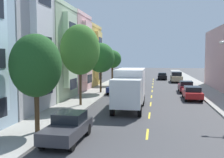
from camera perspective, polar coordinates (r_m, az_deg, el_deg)
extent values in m
plane|color=#38383A|center=(38.35, 8.92, -2.10)|extent=(160.00, 160.00, 0.00)
cube|color=#99968E|center=(37.13, -2.15, -2.16)|extent=(3.20, 120.00, 0.14)
cube|color=#99968E|center=(36.96, 19.96, -2.47)|extent=(3.20, 120.00, 0.14)
cube|color=yellow|center=(15.75, 7.83, -11.93)|extent=(0.14, 2.20, 0.01)
cube|color=yellow|center=(20.59, 8.27, -7.96)|extent=(0.14, 2.20, 0.01)
cube|color=yellow|center=(25.49, 8.55, -5.51)|extent=(0.14, 2.20, 0.01)
cube|color=yellow|center=(30.42, 8.73, -3.85)|extent=(0.14, 2.20, 0.01)
cube|color=yellow|center=(35.38, 8.86, -2.66)|extent=(0.14, 2.20, 0.01)
cube|color=yellow|center=(40.34, 8.96, -1.76)|extent=(0.14, 2.20, 0.01)
cube|color=yellow|center=(45.31, 9.03, -1.05)|extent=(0.14, 2.20, 0.01)
cube|color=yellow|center=(50.29, 9.10, -0.49)|extent=(0.14, 2.20, 0.01)
cube|color=yellow|center=(55.27, 9.15, -0.03)|extent=(0.14, 2.20, 0.01)
cube|color=silver|center=(21.34, -15.15, 9.48)|extent=(0.55, 2.97, 9.15)
cube|color=#1E232D|center=(21.27, -14.18, -1.89)|extent=(0.04, 2.26, 1.10)
cube|color=#1E232D|center=(21.17, -14.38, 7.62)|extent=(0.04, 2.26, 1.10)
cube|color=#99AD8E|center=(29.96, -19.78, 5.14)|extent=(11.09, 6.60, 9.74)
cube|color=beige|center=(28.29, -10.33, 15.76)|extent=(0.60, 6.60, 0.44)
cube|color=beige|center=(27.59, -9.15, 6.22)|extent=(0.55, 2.97, 7.60)
cube|color=#1E232D|center=(27.63, -8.48, -1.06)|extent=(0.04, 2.26, 1.10)
cube|color=#1E232D|center=(27.49, -8.55, 5.02)|extent=(0.04, 2.26, 1.10)
cube|color=#1E232D|center=(27.66, -8.63, 11.08)|extent=(0.04, 2.26, 1.10)
cube|color=#CC9E9E|center=(36.44, -15.80, 5.18)|extent=(12.95, 6.60, 9.84)
cube|color=#FECACA|center=(34.68, -6.38, 13.90)|extent=(0.60, 6.60, 0.44)
cube|color=#FECACA|center=(34.10, -5.46, 6.05)|extent=(0.55, 2.97, 7.68)
cube|color=#1E232D|center=(34.13, -4.93, 0.10)|extent=(0.04, 2.26, 1.10)
cube|color=#1E232D|center=(34.02, -4.97, 5.06)|extent=(0.04, 2.26, 1.10)
cube|color=#1E232D|center=(34.17, -5.01, 10.02)|extent=(0.04, 2.26, 1.10)
cube|color=tan|center=(42.46, -11.10, 4.73)|extent=(11.73, 6.60, 9.17)
cube|color=#F9D572|center=(41.11, -3.71, 11.52)|extent=(0.60, 6.60, 0.44)
cube|color=#F9D572|center=(40.70, -2.96, 5.33)|extent=(0.55, 2.97, 7.15)
cube|color=#1E232D|center=(40.73, -2.53, 0.68)|extent=(0.04, 2.26, 1.10)
cube|color=#1E232D|center=(40.63, -2.55, 4.56)|extent=(0.04, 2.26, 1.10)
cube|color=#1E232D|center=(40.72, -2.56, 8.43)|extent=(0.04, 2.26, 1.10)
cylinder|color=#47331E|center=(15.83, -16.26, -6.74)|extent=(0.28, 0.28, 2.54)
ellipsoid|color=#1E4C1E|center=(15.53, -16.49, 2.87)|extent=(2.98, 2.98, 3.66)
cylinder|color=#47331E|center=(23.98, -6.99, -1.72)|extent=(0.22, 0.22, 3.39)
ellipsoid|color=#387028|center=(23.84, -7.08, 6.46)|extent=(3.62, 3.62, 4.58)
cylinder|color=#47331E|center=(32.56, -2.52, -0.35)|extent=(0.23, 0.23, 2.99)
ellipsoid|color=#235B23|center=(32.44, -2.54, 4.73)|extent=(3.52, 3.52, 3.71)
cylinder|color=#47331E|center=(41.26, 0.07, 0.79)|extent=(0.29, 0.29, 3.10)
ellipsoid|color=#235B23|center=(41.16, 0.07, 4.43)|extent=(2.85, 2.85, 2.86)
ellipsoid|color=silver|center=(19.92, 23.23, 7.43)|extent=(0.44, 0.28, 0.20)
cube|color=white|center=(23.77, 4.18, -1.16)|extent=(2.43, 5.68, 2.83)
cube|color=white|center=(19.87, 3.13, -3.23)|extent=(2.31, 1.91, 2.20)
cube|color=black|center=(18.92, 2.84, -2.15)|extent=(2.02, 0.09, 0.97)
cube|color=black|center=(26.71, 4.70, -4.08)|extent=(2.40, 0.17, 0.24)
cylinder|color=black|center=(20.18, 0.09, -6.79)|extent=(0.28, 0.96, 0.96)
cylinder|color=black|center=(19.96, 6.15, -6.95)|extent=(0.28, 0.96, 0.96)
cylinder|color=black|center=(25.71, 2.13, -4.30)|extent=(0.28, 0.96, 0.96)
cylinder|color=black|center=(25.53, 6.87, -4.39)|extent=(0.28, 0.96, 0.96)
cylinder|color=black|center=(24.63, 1.81, -4.69)|extent=(0.28, 0.96, 0.96)
cylinder|color=black|center=(24.45, 6.76, -4.80)|extent=(0.28, 0.96, 0.96)
cube|color=tan|center=(49.13, 14.02, 0.22)|extent=(1.98, 4.81, 0.90)
cube|color=black|center=(49.08, 14.03, 1.15)|extent=(1.73, 2.79, 0.70)
cylinder|color=black|center=(50.86, 14.83, -0.16)|extent=(0.22, 0.66, 0.66)
cylinder|color=black|center=(50.73, 12.88, -0.14)|extent=(0.22, 0.66, 0.66)
cylinder|color=black|center=(47.63, 15.20, -0.49)|extent=(0.22, 0.66, 0.66)
cylinder|color=black|center=(47.48, 13.12, -0.46)|extent=(0.22, 0.66, 0.66)
cube|color=maroon|center=(35.19, 15.98, -1.78)|extent=(1.78, 4.02, 0.62)
cube|color=black|center=(34.65, 16.08, -0.91)|extent=(1.55, 1.70, 0.55)
cylinder|color=black|center=(36.65, 16.94, -2.04)|extent=(0.23, 0.66, 0.66)
cylinder|color=black|center=(36.50, 14.57, -2.01)|extent=(0.23, 0.66, 0.66)
cylinder|color=black|center=(33.97, 17.47, -2.57)|extent=(0.23, 0.66, 0.66)
cylinder|color=black|center=(33.81, 14.91, -2.54)|extent=(0.23, 0.66, 0.66)
cube|color=#333338|center=(14.33, -9.94, -11.00)|extent=(1.85, 4.05, 0.62)
cube|color=black|center=(14.62, -9.29, -8.30)|extent=(1.58, 1.72, 0.55)
cylinder|color=black|center=(13.52, -15.16, -13.42)|extent=(0.24, 0.67, 0.66)
cylinder|color=black|center=(12.94, -8.93, -14.14)|extent=(0.24, 0.67, 0.66)
cylinder|color=black|center=(15.90, -10.72, -10.58)|extent=(0.24, 0.67, 0.66)
cylinder|color=black|center=(15.41, -5.38, -11.02)|extent=(0.24, 0.67, 0.66)
cube|color=silver|center=(50.85, 4.23, 0.49)|extent=(2.04, 4.84, 0.90)
cube|color=black|center=(50.80, 4.24, 1.39)|extent=(1.77, 2.82, 0.70)
cylinder|color=black|center=(49.34, 3.09, -0.16)|extent=(0.23, 0.66, 0.66)
cylinder|color=black|center=(49.21, 5.09, -0.18)|extent=(0.23, 0.66, 0.66)
cylinder|color=black|center=(52.58, 3.42, 0.14)|extent=(0.23, 0.66, 0.66)
cylinder|color=black|center=(52.46, 5.30, 0.12)|extent=(0.23, 0.66, 0.66)
cube|color=#AD1E1E|center=(29.31, 17.27, -3.10)|extent=(1.87, 4.53, 0.60)
cube|color=black|center=(29.02, 17.35, -2.08)|extent=(1.62, 2.18, 0.50)
cylinder|color=black|center=(30.96, 18.38, -3.28)|extent=(0.23, 0.66, 0.66)
cylinder|color=black|center=(30.78, 15.46, -3.26)|extent=(0.23, 0.66, 0.66)
cylinder|color=black|center=(27.96, 19.24, -4.14)|extent=(0.23, 0.66, 0.66)
cylinder|color=black|center=(27.76, 16.01, -4.12)|extent=(0.23, 0.66, 0.66)
cube|color=navy|center=(32.80, 0.99, -2.08)|extent=(1.91, 4.54, 0.60)
cube|color=black|center=(32.96, 1.06, -1.08)|extent=(1.63, 2.20, 0.50)
cylinder|color=black|center=(31.50, -0.91, -2.91)|extent=(0.24, 0.67, 0.66)
cylinder|color=black|center=(31.21, 1.93, -2.98)|extent=(0.24, 0.67, 0.66)
cylinder|color=black|center=(34.47, 0.14, -2.25)|extent=(0.24, 0.67, 0.66)
cylinder|color=black|center=(34.21, 2.74, -2.31)|extent=(0.24, 0.67, 0.66)
cube|color=#B2B5BA|center=(44.40, 3.45, -0.18)|extent=(2.15, 5.35, 0.80)
cube|color=black|center=(43.19, 3.33, 0.61)|extent=(1.80, 1.64, 0.60)
cylinder|color=black|center=(42.73, 2.07, -0.90)|extent=(0.24, 0.67, 0.66)
cylinder|color=black|center=(42.59, 4.45, -0.93)|extent=(0.24, 0.67, 0.66)
cylinder|color=black|center=(46.30, 2.53, -0.47)|extent=(0.24, 0.67, 0.66)
cylinder|color=black|center=(46.17, 4.73, -0.50)|extent=(0.24, 0.67, 0.66)
cube|color=black|center=(54.55, 11.04, 0.54)|extent=(1.80, 4.50, 0.60)
cube|color=black|center=(54.29, 11.05, 1.10)|extent=(1.58, 2.16, 0.50)
cylinder|color=black|center=(56.12, 11.80, 0.34)|extent=(0.22, 0.66, 0.66)
cylinder|color=black|center=(56.08, 10.19, 0.36)|extent=(0.22, 0.66, 0.66)
cylinder|color=black|center=(53.07, 11.93, 0.09)|extent=(0.22, 0.66, 0.66)
cylinder|color=black|center=(53.03, 10.22, 0.11)|extent=(0.22, 0.66, 0.66)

